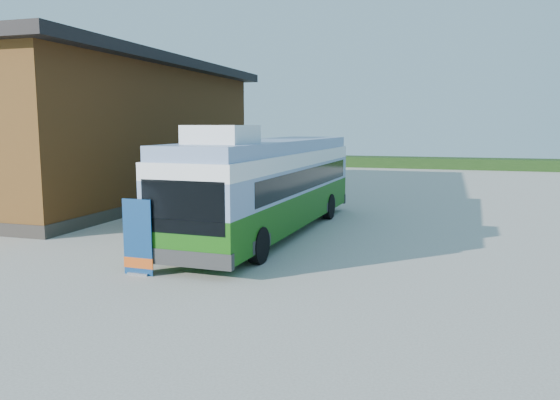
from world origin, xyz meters
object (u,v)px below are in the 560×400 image
(bus, at_px, (270,183))
(banner, at_px, (138,244))
(picnic_table, at_px, (214,229))
(person_a, at_px, (153,201))
(slurry_tanker, at_px, (226,171))
(person_b, at_px, (184,195))

(bus, height_order, banner, bus)
(bus, relative_size, picnic_table, 7.86)
(bus, relative_size, person_a, 7.85)
(banner, xyz_separation_m, person_a, (-4.00, 7.70, -0.01))
(person_a, xyz_separation_m, slurry_tanker, (-0.93, 10.20, 0.47))
(banner, bearing_deg, bus, 78.26)
(picnic_table, distance_m, person_b, 6.33)
(bus, height_order, person_b, bus)
(person_b, distance_m, slurry_tanker, 9.30)
(picnic_table, relative_size, person_b, 0.84)
(person_b, height_order, slurry_tanker, slurry_tanker)
(person_b, bearing_deg, banner, 70.02)
(banner, xyz_separation_m, slurry_tanker, (-4.92, 17.90, 0.46))
(person_a, xyz_separation_m, person_b, (0.89, 1.09, 0.16))
(picnic_table, bearing_deg, bus, 79.48)
(slurry_tanker, bearing_deg, person_b, -53.86)
(picnic_table, bearing_deg, person_a, 148.20)
(bus, distance_m, person_a, 5.85)
(bus, bearing_deg, picnic_table, -107.47)
(picnic_table, bearing_deg, slurry_tanker, 120.57)
(picnic_table, xyz_separation_m, person_b, (-3.72, 5.11, 0.37))
(person_b, bearing_deg, picnic_table, 86.61)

